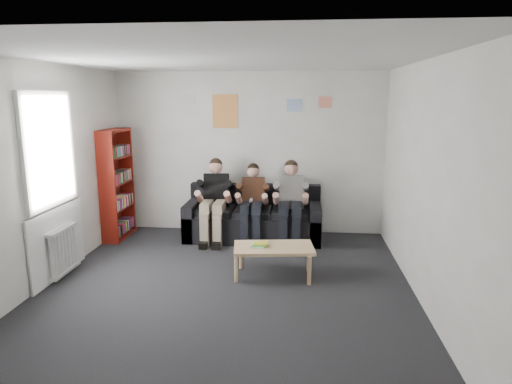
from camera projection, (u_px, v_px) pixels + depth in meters
room_shell at (225, 180)px, 5.26m from camera, size 5.00×5.00×5.00m
sofa at (253, 220)px, 7.50m from camera, size 2.19×0.89×0.84m
bookshelf at (117, 184)px, 7.41m from camera, size 0.27×0.80×1.78m
coffee_table at (274, 250)px, 5.86m from camera, size 1.02×0.56×0.41m
game_cases at (259, 245)px, 5.84m from camera, size 0.21×0.19×0.04m
person_left at (214, 201)px, 7.29m from camera, size 0.40×0.86×1.32m
person_middle at (252, 203)px, 7.24m from camera, size 0.37×0.78×1.25m
person_right at (291, 203)px, 7.17m from camera, size 0.40×0.85×1.31m
radiator at (64, 250)px, 5.87m from camera, size 0.10×0.64×0.60m
window at (53, 199)px, 5.74m from camera, size 0.05×1.30×2.36m
poster_large at (225, 111)px, 7.58m from camera, size 0.42×0.01×0.55m
poster_blue at (294, 105)px, 7.45m from camera, size 0.25×0.01×0.20m
poster_pink at (325, 102)px, 7.39m from camera, size 0.22×0.01×0.18m
poster_sign at (189, 99)px, 7.60m from camera, size 0.20×0.01×0.14m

